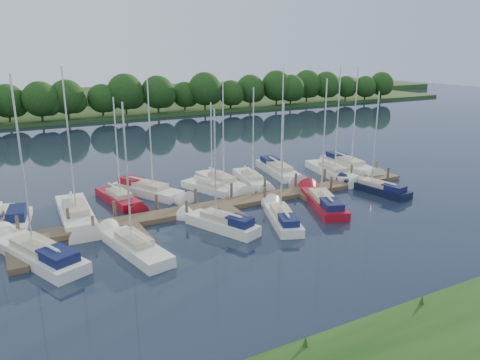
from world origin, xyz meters
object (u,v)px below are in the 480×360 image
sailboat_s_2 (220,225)px  motorboat (18,222)px  sailboat_n_5 (210,189)px  dock (224,208)px

sailboat_s_2 → motorboat: bearing=126.6°
sailboat_n_5 → sailboat_s_2: (-3.28, -8.78, 0.07)m
motorboat → sailboat_s_2: (13.31, -7.89, -0.01)m
dock → sailboat_n_5: bearing=77.5°
dock → sailboat_s_2: 4.15m
motorboat → sailboat_n_5: 16.61m
dock → sailboat_s_2: size_ratio=4.22×
motorboat → sailboat_n_5: bearing=-166.7°
motorboat → sailboat_s_2: size_ratio=0.61×
sailboat_n_5 → sailboat_s_2: bearing=48.2°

